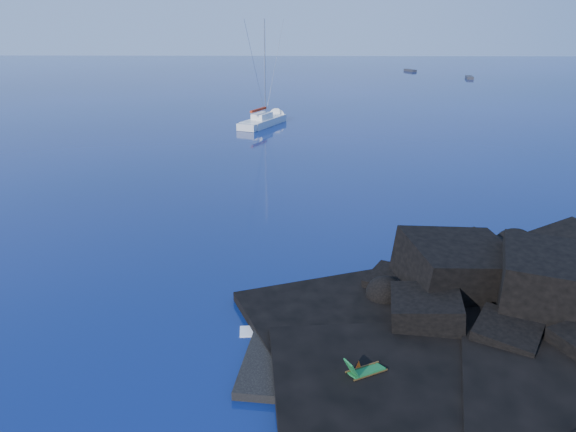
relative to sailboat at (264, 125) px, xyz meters
The scene contains 11 objects.
ground 54.23m from the sailboat, 87.21° to the right, with size 400.00×400.00×0.00m, color #031438.
headland 53.50m from the sailboat, 73.00° to the right, with size 24.00×24.00×3.60m, color black, non-canonical shape.
beach 54.13m from the sailboat, 82.42° to the right, with size 8.50×6.00×0.70m, color black.
surf_foam 49.75m from the sailboat, 81.17° to the right, with size 10.00×8.00×0.06m, color white, non-canonical shape.
sailboat is the anchor object (origin of this frame).
deck_chair 55.73m from the sailboat, 82.17° to the right, with size 1.56×0.68×1.07m, color #15622B, non-canonical shape.
towel 53.19m from the sailboat, 84.11° to the right, with size 2.00×0.95×0.05m, color silver.
sunbather 53.19m from the sailboat, 84.11° to the right, with size 1.61×0.39×0.21m, color #E9997A, non-canonical shape.
marker_cone 55.43m from the sailboat, 82.42° to the right, with size 0.39×0.39×0.60m, color #D2410B.
distant_boat_a 87.06m from the sailboat, 67.42° to the left, with size 1.32×4.25×0.57m, color #29292E.
distant_boat_b 75.71m from the sailboat, 54.62° to the left, with size 1.42×4.55×0.61m, color #29292F.
Camera 1 is at (2.47, -19.04, 13.16)m, focal length 35.00 mm.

